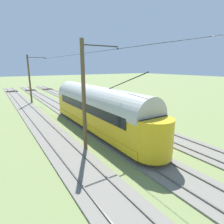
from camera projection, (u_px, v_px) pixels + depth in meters
The scene contains 7 objects.
ground_plane at pixel (76, 117), 22.93m from camera, with size 220.00×220.00×0.00m, color olive.
track_streetcar_siding at pixel (105, 112), 25.42m from camera, with size 2.80×80.00×0.18m.
track_adjacent_siding at pixel (75, 117), 23.17m from camera, with size 2.80×80.00×0.18m.
track_third_siding at pixel (39, 122), 20.93m from camera, with size 2.80×80.00×0.18m.
vintage_streetcar at pixel (97, 108), 17.96m from camera, with size 2.65×17.67×5.64m.
catenary_pole_foreground at pixel (30, 79), 30.81m from camera, with size 3.09×0.28×7.94m.
catenary_pole_mid_near at pixel (85, 95), 13.21m from camera, with size 3.09×0.28×7.94m.
Camera 1 is at (8.25, 20.97, 6.13)m, focal length 29.93 mm.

